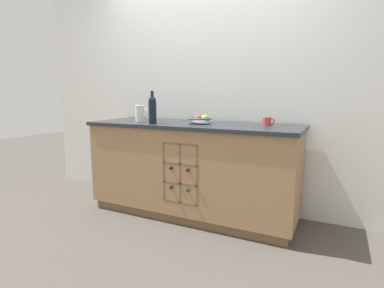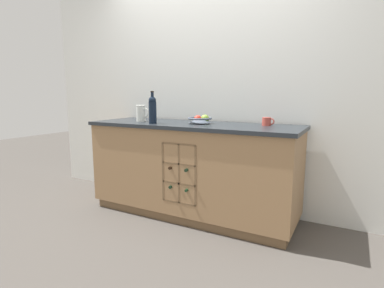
% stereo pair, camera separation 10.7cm
% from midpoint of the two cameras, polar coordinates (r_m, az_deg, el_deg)
% --- Properties ---
extents(ground_plane, '(14.00, 14.00, 0.00)m').
position_cam_midpoint_polar(ground_plane, '(3.16, 0.99, -13.11)').
color(ground_plane, '#4C4742').
extents(back_wall, '(4.45, 0.06, 2.55)m').
position_cam_midpoint_polar(back_wall, '(3.27, 4.29, 10.54)').
color(back_wall, silver).
rests_on(back_wall, ground_plane).
extents(kitchen_island, '(2.09, 0.69, 0.93)m').
position_cam_midpoint_polar(kitchen_island, '(3.01, 1.01, -4.79)').
color(kitchen_island, brown).
rests_on(kitchen_island, ground_plane).
extents(fruit_bowl, '(0.24, 0.24, 0.09)m').
position_cam_midpoint_polar(fruit_bowl, '(2.91, 2.64, 4.69)').
color(fruit_bowl, '#4C5666').
rests_on(fruit_bowl, kitchen_island).
extents(white_pitcher, '(0.15, 0.10, 0.17)m').
position_cam_midpoint_polar(white_pitcher, '(3.17, -8.71, 5.88)').
color(white_pitcher, silver).
rests_on(white_pitcher, kitchen_island).
extents(ceramic_mug, '(0.11, 0.08, 0.08)m').
position_cam_midpoint_polar(ceramic_mug, '(2.80, 15.14, 4.16)').
color(ceramic_mug, '#B7473D').
rests_on(ceramic_mug, kitchen_island).
extents(standing_wine_bottle, '(0.08, 0.08, 0.31)m').
position_cam_midpoint_polar(standing_wine_bottle, '(2.92, -6.48, 6.62)').
color(standing_wine_bottle, black).
rests_on(standing_wine_bottle, kitchen_island).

